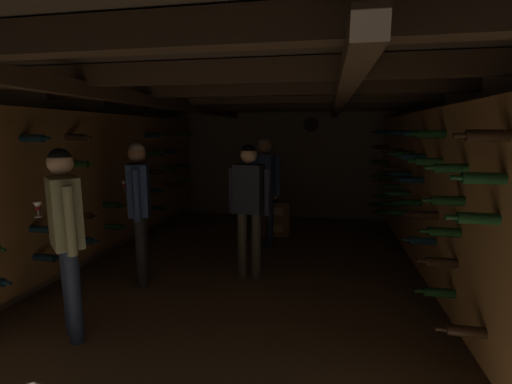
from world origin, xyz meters
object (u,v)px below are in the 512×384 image
(person_host_center, at_px, (249,199))
(person_guest_rear_center, at_px, (264,181))
(person_guest_mid_left, at_px, (139,200))
(wine_crate_stack, at_px, (275,218))
(person_guest_near_left, at_px, (66,226))
(display_bottle, at_px, (276,194))

(person_host_center, height_order, person_guest_rear_center, person_guest_rear_center)
(person_guest_mid_left, bearing_deg, wine_crate_stack, 62.26)
(person_guest_near_left, bearing_deg, person_guest_rear_center, 66.86)
(person_host_center, distance_m, person_guest_near_left, 2.04)
(person_host_center, distance_m, person_guest_rear_center, 1.24)
(wine_crate_stack, distance_m, person_guest_mid_left, 2.82)
(display_bottle, relative_size, person_host_center, 0.21)
(person_guest_rear_center, height_order, person_guest_near_left, person_guest_rear_center)
(wine_crate_stack, xyz_separation_m, person_guest_rear_center, (-0.08, -0.74, 0.75))
(person_guest_near_left, bearing_deg, wine_crate_stack, 70.21)
(display_bottle, bearing_deg, person_guest_mid_left, -118.45)
(person_host_center, bearing_deg, person_guest_rear_center, 91.15)
(wine_crate_stack, height_order, person_host_center, person_host_center)
(wine_crate_stack, relative_size, person_guest_mid_left, 0.36)
(wine_crate_stack, bearing_deg, person_host_center, -91.46)
(display_bottle, relative_size, person_guest_near_left, 0.21)
(person_guest_rear_center, height_order, person_guest_mid_left, person_guest_rear_center)
(display_bottle, bearing_deg, person_guest_rear_center, -97.11)
(person_guest_rear_center, bearing_deg, person_guest_near_left, -113.14)
(display_bottle, height_order, person_guest_near_left, person_guest_near_left)
(wine_crate_stack, relative_size, display_bottle, 1.71)
(person_host_center, height_order, person_guest_near_left, person_guest_near_left)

